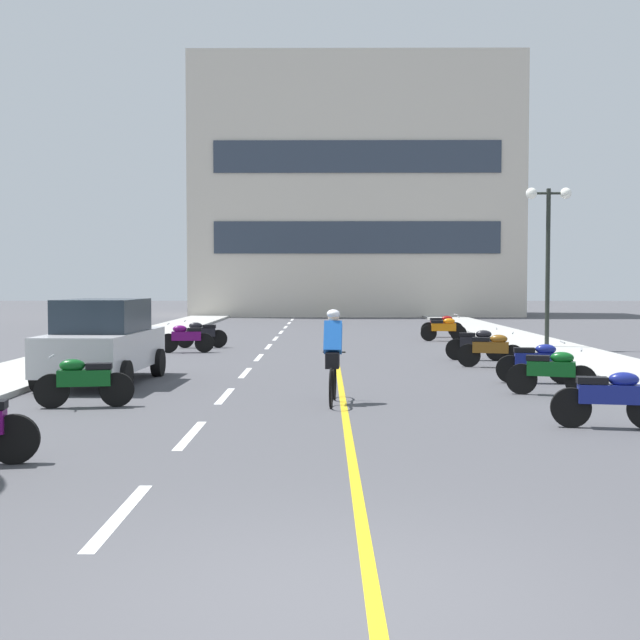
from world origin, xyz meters
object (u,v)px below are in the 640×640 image
(motorcycle_9, at_px, (201,334))
(cyclist_rider, at_px, (333,354))
(motorcycle_8, at_px, (186,337))
(motorcycle_7, at_px, (477,344))
(motorcycle_11, at_px, (442,325))
(motorcycle_4, at_px, (552,371))
(motorcycle_6, at_px, (491,349))
(motorcycle_5, at_px, (537,362))
(motorcycle_3, at_px, (84,380))
(parked_car_near, at_px, (103,341))
(motorcycle_2, at_px, (610,397))
(street_lamp_mid, at_px, (548,230))
(motorcycle_10, at_px, (444,328))

(motorcycle_9, relative_size, cyclist_rider, 0.96)
(motorcycle_8, distance_m, motorcycle_9, 1.87)
(motorcycle_7, xyz_separation_m, motorcycle_11, (0.43, 9.66, 0.00))
(motorcycle_4, height_order, motorcycle_8, same)
(motorcycle_8, bearing_deg, motorcycle_6, -27.18)
(motorcycle_6, xyz_separation_m, motorcycle_9, (-8.37, 6.26, 0.00))
(motorcycle_5, height_order, motorcycle_9, same)
(motorcycle_3, bearing_deg, motorcycle_9, 89.62)
(motorcycle_6, distance_m, motorcycle_11, 11.59)
(motorcycle_3, relative_size, motorcycle_8, 0.99)
(motorcycle_3, bearing_deg, motorcycle_8, 90.56)
(motorcycle_5, bearing_deg, parked_car_near, -179.59)
(motorcycle_2, xyz_separation_m, motorcycle_6, (0.00, 8.69, 0.00))
(motorcycle_3, bearing_deg, motorcycle_11, 64.08)
(motorcycle_2, bearing_deg, motorcycle_5, 86.64)
(motorcycle_2, xyz_separation_m, motorcycle_11, (0.43, 20.27, 0.00))
(cyclist_rider, bearing_deg, motorcycle_5, 33.46)
(street_lamp_mid, relative_size, motorcycle_7, 3.01)
(motorcycle_5, bearing_deg, motorcycle_8, 139.29)
(motorcycle_10, bearing_deg, parked_car_near, -125.89)
(motorcycle_6, bearing_deg, motorcycle_5, -84.42)
(motorcycle_3, height_order, motorcycle_4, same)
(motorcycle_5, relative_size, cyclist_rider, 0.96)
(street_lamp_mid, distance_m, motorcycle_8, 12.01)
(parked_car_near, distance_m, cyclist_rider, 5.69)
(street_lamp_mid, relative_size, motorcycle_5, 3.00)
(motorcycle_5, bearing_deg, cyclist_rider, -146.54)
(street_lamp_mid, distance_m, cyclist_rider, 13.91)
(motorcycle_6, xyz_separation_m, motorcycle_8, (-8.56, 4.40, 0.00))
(street_lamp_mid, height_order, motorcycle_11, street_lamp_mid)
(motorcycle_7, bearing_deg, motorcycle_9, 152.58)
(motorcycle_9, xyz_separation_m, motorcycle_11, (8.79, 5.32, 0.00))
(motorcycle_4, distance_m, motorcycle_8, 12.89)
(motorcycle_7, bearing_deg, motorcycle_5, -86.36)
(motorcycle_5, xyz_separation_m, motorcycle_6, (-0.32, 3.24, 0.00))
(motorcycle_9, relative_size, motorcycle_10, 1.00)
(parked_car_near, height_order, motorcycle_5, parked_car_near)
(motorcycle_11, relative_size, cyclist_rider, 0.96)
(parked_car_near, xyz_separation_m, motorcycle_5, (9.35, 0.07, -0.44))
(motorcycle_8, relative_size, motorcycle_11, 1.00)
(parked_car_near, relative_size, motorcycle_4, 2.58)
(motorcycle_6, distance_m, motorcycle_9, 10.45)
(motorcycle_6, bearing_deg, parked_car_near, -159.86)
(motorcycle_10, bearing_deg, street_lamp_mid, -55.15)
(motorcycle_11, bearing_deg, motorcycle_9, -148.81)
(motorcycle_4, height_order, motorcycle_11, same)
(motorcycle_4, xyz_separation_m, motorcycle_5, (0.20, 1.90, 0.00))
(motorcycle_10, height_order, cyclist_rider, cyclist_rider)
(motorcycle_4, height_order, motorcycle_7, same)
(motorcycle_4, relative_size, motorcycle_11, 0.97)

